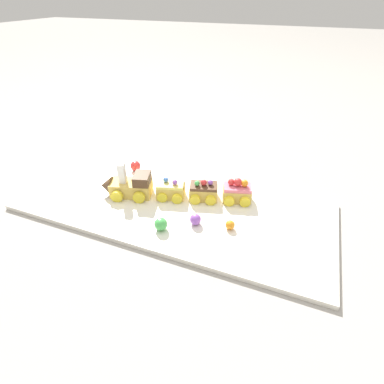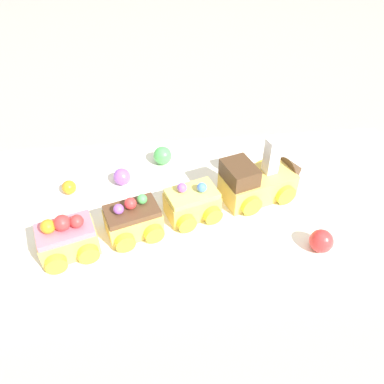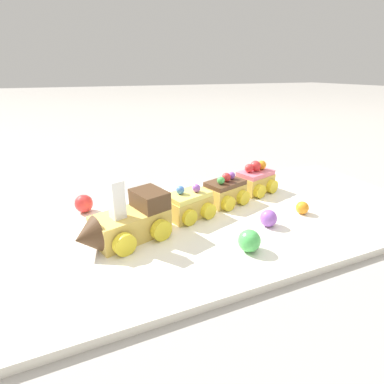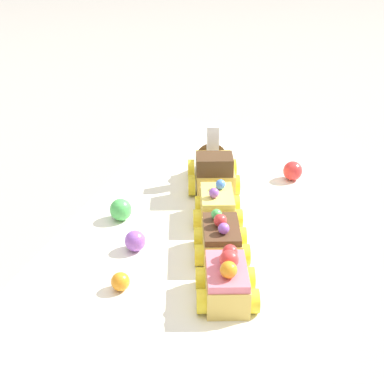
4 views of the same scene
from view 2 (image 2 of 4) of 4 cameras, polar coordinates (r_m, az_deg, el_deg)
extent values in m
plane|color=gray|center=(0.59, -2.26, -2.26)|extent=(10.00, 10.00, 0.00)
cube|color=white|center=(0.59, -2.27, -1.83)|extent=(0.82, 0.35, 0.01)
cube|color=#E0BC56|center=(0.59, 9.87, 1.15)|extent=(0.12, 0.09, 0.04)
cube|color=#4C331E|center=(0.56, 7.26, 2.93)|extent=(0.06, 0.07, 0.03)
cone|color=#4C331E|center=(0.62, 15.29, 3.17)|extent=(0.04, 0.06, 0.05)
cube|color=white|center=(0.58, 11.80, 3.86)|extent=(0.02, 0.02, 0.02)
cube|color=white|center=(0.57, 12.05, 5.36)|extent=(0.02, 0.02, 0.02)
cube|color=white|center=(0.56, 12.32, 6.91)|extent=(0.02, 0.02, 0.02)
cylinder|color=yellow|center=(0.59, 14.05, -0.39)|extent=(0.03, 0.02, 0.03)
cylinder|color=yellow|center=(0.63, 10.55, 3.39)|extent=(0.03, 0.02, 0.03)
cylinder|color=yellow|center=(0.56, 9.01, -2.02)|extent=(0.03, 0.02, 0.03)
cylinder|color=yellow|center=(0.60, 5.70, 2.04)|extent=(0.03, 0.02, 0.03)
cube|color=#E0BC56|center=(0.55, -0.01, -1.98)|extent=(0.09, 0.07, 0.04)
cube|color=#EFE066|center=(0.54, -0.01, -0.27)|extent=(0.08, 0.06, 0.01)
sphere|color=#9956C6|center=(0.53, -1.54, 0.65)|extent=(0.02, 0.02, 0.01)
sphere|color=#4C84E0|center=(0.53, 1.50, 0.71)|extent=(0.02, 0.02, 0.01)
cylinder|color=yellow|center=(0.54, 3.21, -3.58)|extent=(0.03, 0.02, 0.03)
cylinder|color=yellow|center=(0.58, 0.71, 0.06)|extent=(0.03, 0.02, 0.03)
cylinder|color=yellow|center=(0.53, -0.80, -4.83)|extent=(0.03, 0.02, 0.03)
cylinder|color=yellow|center=(0.57, -3.07, -1.02)|extent=(0.03, 0.02, 0.03)
cube|color=#E0BC56|center=(0.53, -8.92, -4.58)|extent=(0.09, 0.07, 0.04)
cube|color=brown|center=(0.52, -9.16, -2.89)|extent=(0.08, 0.06, 0.01)
sphere|color=#9956C6|center=(0.51, -11.14, -2.58)|extent=(0.02, 0.02, 0.01)
sphere|color=red|center=(0.51, -9.37, -1.73)|extent=(0.02, 0.02, 0.02)
sphere|color=#4CBC56|center=(0.52, -7.62, -1.08)|extent=(0.02, 0.02, 0.01)
cylinder|color=yellow|center=(0.52, -5.78, -6.35)|extent=(0.03, 0.02, 0.03)
cylinder|color=yellow|center=(0.56, -7.72, -2.34)|extent=(0.03, 0.02, 0.03)
cylinder|color=yellow|center=(0.51, -10.14, -7.63)|extent=(0.03, 0.02, 0.03)
cylinder|color=yellow|center=(0.55, -11.77, -3.48)|extent=(0.03, 0.02, 0.03)
cube|color=#E0BC56|center=(0.53, -18.34, -7.19)|extent=(0.09, 0.07, 0.04)
cube|color=#E57084|center=(0.51, -18.85, -5.53)|extent=(0.08, 0.06, 0.01)
sphere|color=orange|center=(0.50, -21.10, -4.93)|extent=(0.02, 0.02, 0.02)
sphere|color=red|center=(0.50, -19.18, -4.46)|extent=(0.03, 0.03, 0.02)
sphere|color=red|center=(0.50, -17.16, -4.29)|extent=(0.02, 0.02, 0.02)
cylinder|color=yellow|center=(0.51, -15.46, -9.12)|extent=(0.03, 0.02, 0.03)
cylinder|color=yellow|center=(0.55, -16.67, -4.83)|extent=(0.03, 0.02, 0.03)
cylinder|color=yellow|center=(0.51, -19.97, -10.31)|extent=(0.03, 0.02, 0.03)
cylinder|color=yellow|center=(0.55, -20.81, -5.94)|extent=(0.03, 0.02, 0.03)
sphere|color=red|center=(0.53, 19.10, -7.07)|extent=(0.03, 0.03, 0.03)
sphere|color=orange|center=(0.62, -18.23, 0.69)|extent=(0.02, 0.02, 0.02)
sphere|color=#4CBC56|center=(0.65, -4.51, 5.55)|extent=(0.03, 0.03, 0.03)
sphere|color=#9956C6|center=(0.62, -10.63, 2.30)|extent=(0.03, 0.03, 0.03)
camera|label=1|loc=(1.05, -28.64, 41.99)|focal=28.00mm
camera|label=3|loc=(0.88, 9.69, 30.00)|focal=28.00mm
camera|label=4|loc=(0.65, -77.40, 10.26)|focal=50.00mm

